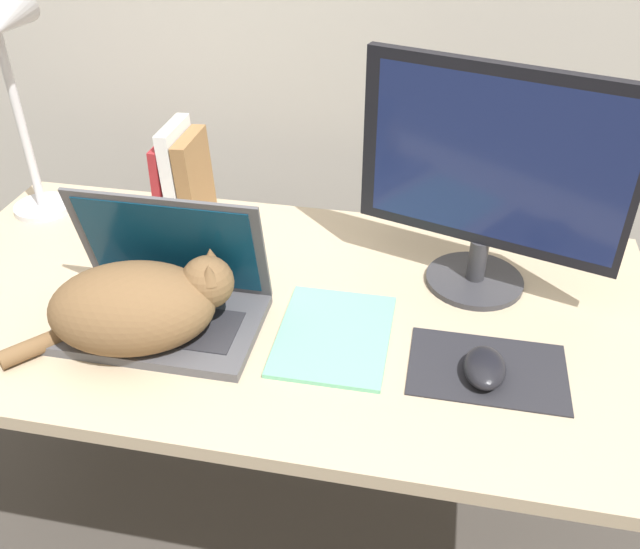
{
  "coord_description": "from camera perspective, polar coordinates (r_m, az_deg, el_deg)",
  "views": [
    {
      "loc": [
        0.29,
        -0.63,
        1.5
      ],
      "look_at": [
        0.09,
        0.34,
        0.83
      ],
      "focal_mm": 38.0,
      "sensor_mm": 36.0,
      "label": 1
    }
  ],
  "objects": [
    {
      "name": "desk",
      "position": [
        1.34,
        -3.67,
        -4.63
      ],
      "size": [
        1.43,
        0.74,
        0.73
      ],
      "color": "tan",
      "rests_on": "ground_plane"
    },
    {
      "name": "desk_lamp",
      "position": [
        1.55,
        -24.49,
        15.75
      ],
      "size": [
        0.17,
        0.17,
        0.52
      ],
      "color": "silver",
      "rests_on": "desk"
    },
    {
      "name": "laptop",
      "position": [
        1.26,
        -13.03,
        -2.01
      ],
      "size": [
        0.36,
        0.23,
        0.24
      ],
      "color": "#4C4C51",
      "rests_on": "desk"
    },
    {
      "name": "cat",
      "position": [
        1.2,
        -15.01,
        -2.53
      ],
      "size": [
        0.37,
        0.26,
        0.15
      ],
      "color": "brown",
      "rests_on": "desk"
    },
    {
      "name": "notepad",
      "position": [
        1.21,
        1.18,
        -5.11
      ],
      "size": [
        0.2,
        0.26,
        0.01
      ],
      "color": "#6BBC93",
      "rests_on": "desk"
    },
    {
      "name": "external_monitor",
      "position": [
        1.26,
        14.21,
        8.1
      ],
      "size": [
        0.48,
        0.19,
        0.44
      ],
      "color": "#333338",
      "rests_on": "desk"
    },
    {
      "name": "computer_mouse",
      "position": [
        1.15,
        13.7,
        -7.63
      ],
      "size": [
        0.07,
        0.1,
        0.04
      ],
      "color": "black",
      "rests_on": "mousepad"
    },
    {
      "name": "mousepad",
      "position": [
        1.18,
        13.92,
        -7.76
      ],
      "size": [
        0.26,
        0.17,
        0.0
      ],
      "color": "#232328",
      "rests_on": "desk"
    },
    {
      "name": "book_row",
      "position": [
        1.55,
        -11.47,
        8.14
      ],
      "size": [
        0.1,
        0.14,
        0.22
      ],
      "color": "maroon",
      "rests_on": "desk"
    }
  ]
}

